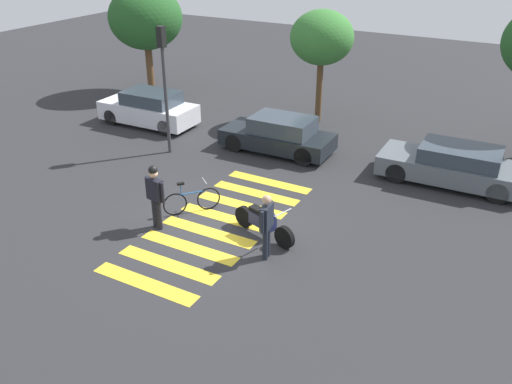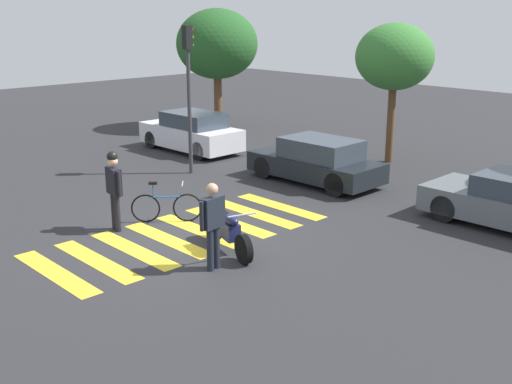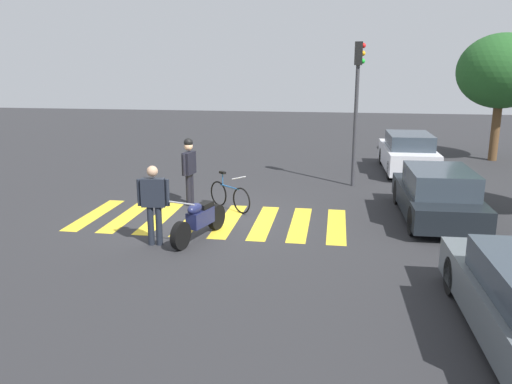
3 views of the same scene
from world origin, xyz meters
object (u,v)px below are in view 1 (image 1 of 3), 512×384
(car_grey_coupe, at_px, (453,165))
(traffic_light_pole, at_px, (164,71))
(officer_on_foot, at_px, (267,222))
(car_black_suv, at_px, (279,135))
(police_motorcycle, at_px, (264,222))
(car_white_van, at_px, (149,109))
(officer_by_motorcycle, at_px, (155,192))
(leaning_bicycle, at_px, (192,201))

(car_grey_coupe, height_order, traffic_light_pole, traffic_light_pole)
(officer_on_foot, xyz_separation_m, car_black_suv, (-2.91, 6.42, -0.38))
(police_motorcycle, bearing_deg, car_white_van, 146.38)
(officer_on_foot, distance_m, car_grey_coupe, 7.48)
(police_motorcycle, bearing_deg, car_black_suv, 113.10)
(officer_by_motorcycle, height_order, traffic_light_pole, traffic_light_pole)
(car_white_van, xyz_separation_m, car_grey_coupe, (12.10, 0.33, -0.06))
(leaning_bicycle, relative_size, officer_on_foot, 0.75)
(officer_on_foot, height_order, car_black_suv, officer_on_foot)
(officer_on_foot, relative_size, car_grey_coupe, 0.39)
(car_black_suv, distance_m, car_grey_coupe, 6.11)
(police_motorcycle, relative_size, leaning_bicycle, 1.57)
(leaning_bicycle, height_order, car_black_suv, car_black_suv)
(traffic_light_pole, bearing_deg, officer_by_motorcycle, -56.39)
(police_motorcycle, distance_m, car_grey_coupe, 6.98)
(officer_on_foot, height_order, officer_by_motorcycle, officer_by_motorcycle)
(car_black_suv, xyz_separation_m, car_grey_coupe, (6.10, 0.34, -0.02))
(car_white_van, distance_m, traffic_light_pole, 3.98)
(officer_by_motorcycle, distance_m, car_black_suv, 6.61)
(leaning_bicycle, distance_m, traffic_light_pole, 5.45)
(police_motorcycle, bearing_deg, officer_on_foot, -57.67)
(police_motorcycle, relative_size, officer_by_motorcycle, 1.10)
(officer_on_foot, distance_m, car_black_suv, 7.06)
(car_white_van, distance_m, car_black_suv, 6.00)
(car_white_van, bearing_deg, leaning_bicycle, -42.39)
(car_white_van, bearing_deg, car_black_suv, -0.09)
(leaning_bicycle, height_order, officer_by_motorcycle, officer_by_motorcycle)
(officer_by_motorcycle, bearing_deg, car_black_suv, 86.40)
(officer_by_motorcycle, height_order, car_grey_coupe, officer_by_motorcycle)
(traffic_light_pole, bearing_deg, car_grey_coupe, 13.65)
(police_motorcycle, bearing_deg, leaning_bicycle, 175.90)
(leaning_bicycle, height_order, officer_on_foot, officer_on_foot)
(police_motorcycle, xyz_separation_m, traffic_light_pole, (-5.84, 3.57, 2.56))
(officer_by_motorcycle, distance_m, car_white_van, 8.65)
(car_white_van, bearing_deg, car_grey_coupe, 1.56)
(police_motorcycle, distance_m, officer_by_motorcycle, 3.04)
(car_grey_coupe, bearing_deg, car_white_van, -178.44)
(officer_on_foot, distance_m, officer_by_motorcycle, 3.33)
(officer_on_foot, height_order, traffic_light_pole, traffic_light_pole)
(officer_on_foot, xyz_separation_m, car_grey_coupe, (3.19, 6.76, -0.40))
(police_motorcycle, height_order, car_grey_coupe, car_grey_coupe)
(car_black_suv, bearing_deg, police_motorcycle, -66.90)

